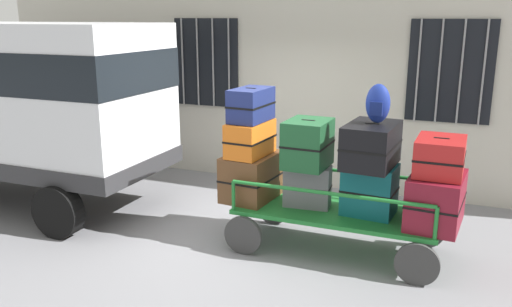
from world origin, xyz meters
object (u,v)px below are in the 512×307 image
object	(u,v)px
suitcase_left_bottom	(252,176)
suitcase_midleft_bottom	(307,186)
suitcase_left_middle	(250,139)
suitcase_midright_bottom	(436,200)
van	(20,95)
suitcase_center_middle	(371,145)
suitcase_midleft_middle	(308,144)
suitcase_left_top	(251,105)
luggage_cart	(336,218)
backpack	(378,104)
suitcase_center_bottom	(370,189)
suitcase_midright_middle	(440,156)

from	to	relation	value
suitcase_left_bottom	suitcase_midleft_bottom	size ratio (longest dim) A/B	1.47
suitcase_left_middle	suitcase_midright_bottom	distance (m)	2.29
van	suitcase_center_middle	xyz separation A→B (m)	(5.17, 0.03, -0.29)
suitcase_midleft_bottom	suitcase_center_middle	xyz separation A→B (m)	(0.75, -0.02, 0.59)
van	suitcase_midleft_middle	distance (m)	4.43
suitcase_left_middle	suitcase_left_top	world-z (taller)	suitcase_left_top
luggage_cart	backpack	distance (m)	1.48
suitcase_left_middle	suitcase_center_bottom	size ratio (longest dim) A/B	1.15
van	suitcase_left_bottom	xyz separation A→B (m)	(3.68, 0.09, -0.85)
suitcase_left_top	suitcase_midright_bottom	distance (m)	2.42
suitcase_center_middle	suitcase_midright_middle	size ratio (longest dim) A/B	1.25
suitcase_left_bottom	van	bearing A→B (deg)	-178.67
suitcase_left_top	suitcase_center_middle	bearing A→B (deg)	-0.93
suitcase_left_bottom	backpack	xyz separation A→B (m)	(1.53, -0.03, 1.03)
suitcase_left_bottom	suitcase_midleft_bottom	world-z (taller)	suitcase_left_bottom
luggage_cart	suitcase_left_middle	size ratio (longest dim) A/B	3.42
suitcase_left_middle	suitcase_midright_bottom	world-z (taller)	suitcase_left_middle
luggage_cart	suitcase_left_top	size ratio (longest dim) A/B	3.70
suitcase_left_top	suitcase_center_bottom	world-z (taller)	suitcase_left_top
suitcase_left_top	suitcase_midleft_bottom	distance (m)	1.21
suitcase_left_middle	suitcase_midleft_middle	distance (m)	0.75
suitcase_midleft_bottom	backpack	size ratio (longest dim) A/B	1.34
suitcase_left_middle	suitcase_center_middle	xyz separation A→B (m)	(1.49, 0.00, 0.06)
suitcase_center_bottom	luggage_cart	bearing A→B (deg)	-174.70
suitcase_midleft_bottom	luggage_cart	bearing A→B (deg)	0.44
suitcase_midleft_middle	backpack	distance (m)	0.94
suitcase_left_middle	suitcase_left_top	bearing A→B (deg)	90.00
suitcase_midleft_bottom	suitcase_center_middle	size ratio (longest dim) A/B	0.68
suitcase_midleft_bottom	suitcase_midright_middle	bearing A→B (deg)	0.11
suitcase_midleft_middle	suitcase_center_middle	world-z (taller)	suitcase_center_middle
van	backpack	size ratio (longest dim) A/B	9.83
suitcase_midleft_middle	backpack	xyz separation A→B (m)	(0.79, 0.05, 0.52)
suitcase_midleft_bottom	suitcase_midright_bottom	size ratio (longest dim) A/B	0.67
suitcase_midleft_middle	suitcase_midright_bottom	bearing A→B (deg)	0.47
suitcase_center_bottom	suitcase_midright_bottom	xyz separation A→B (m)	(0.75, -0.06, -0.01)
luggage_cart	suitcase_left_middle	xyz separation A→B (m)	(-1.12, -0.03, 0.90)
van	backpack	xyz separation A→B (m)	(5.21, 0.06, 0.18)
suitcase_left_middle	suitcase_left_top	size ratio (longest dim) A/B	1.08
luggage_cart	suitcase_center_middle	size ratio (longest dim) A/B	2.90
luggage_cart	suitcase_left_middle	distance (m)	1.43
van	suitcase_midleft_middle	world-z (taller)	van
van	suitcase_center_bottom	world-z (taller)	van
suitcase_left_middle	suitcase_midleft_middle	bearing A→B (deg)	-0.79
van	luggage_cart	size ratio (longest dim) A/B	1.74
van	suitcase_left_bottom	size ratio (longest dim) A/B	5.01
suitcase_left_bottom	suitcase_midright_middle	distance (m)	2.29
suitcase_left_top	suitcase_midleft_middle	xyz separation A→B (m)	(0.75, -0.04, -0.41)
suitcase_midleft_middle	suitcase_midright_bottom	distance (m)	1.57
suitcase_midleft_middle	suitcase_center_bottom	world-z (taller)	suitcase_midleft_middle
suitcase_center_middle	suitcase_midleft_middle	bearing A→B (deg)	-178.96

